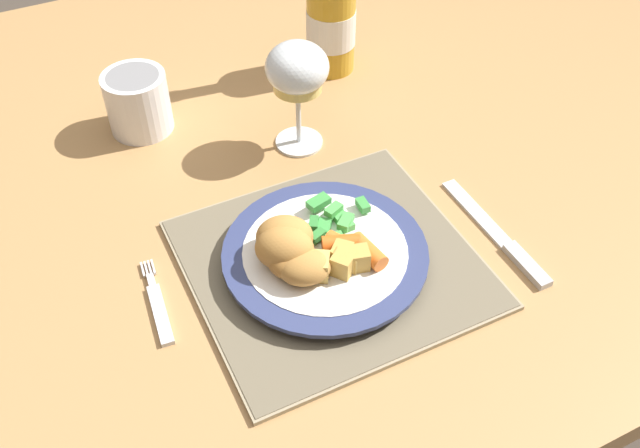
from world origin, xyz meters
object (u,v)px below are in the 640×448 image
(fork, at_px, (158,307))
(wine_glass, at_px, (297,72))
(dinner_plate, at_px, (325,255))
(bottle, at_px, (331,12))
(table_knife, at_px, (503,240))
(dining_table, at_px, (278,183))
(drinking_cup, at_px, (138,101))

(fork, relative_size, wine_glass, 0.81)
(fork, height_order, wine_glass, wine_glass)
(dinner_plate, xyz_separation_m, bottle, (0.19, 0.36, 0.08))
(wine_glass, xyz_separation_m, bottle, (0.12, 0.15, -0.02))
(wine_glass, height_order, bottle, bottle)
(dinner_plate, bearing_deg, wine_glass, 72.53)
(fork, height_order, table_knife, table_knife)
(dinner_plate, distance_m, table_knife, 0.21)
(table_knife, xyz_separation_m, wine_glass, (-0.14, 0.27, 0.11))
(wine_glass, bearing_deg, fork, -143.29)
(table_knife, bearing_deg, wine_glass, 116.49)
(fork, distance_m, bottle, 0.52)
(dining_table, relative_size, drinking_cup, 18.48)
(dining_table, relative_size, bottle, 5.91)
(bottle, xyz_separation_m, drinking_cup, (-0.30, -0.02, -0.05))
(fork, bearing_deg, dining_table, 41.77)
(dining_table, distance_m, dinner_plate, 0.24)
(dining_table, xyz_separation_m, dinner_plate, (-0.04, -0.23, 0.09))
(dinner_plate, relative_size, bottle, 0.86)
(table_knife, bearing_deg, dinner_plate, 163.74)
(dining_table, relative_size, fork, 12.92)
(bottle, bearing_deg, drinking_cup, -176.13)
(table_knife, bearing_deg, drinking_cup, 128.29)
(dining_table, bearing_deg, fork, -138.23)
(table_knife, height_order, wine_glass, wine_glass)
(dining_table, distance_m, table_knife, 0.34)
(dinner_plate, distance_m, wine_glass, 0.24)
(fork, height_order, drinking_cup, drinking_cup)
(bottle, bearing_deg, table_knife, -88.10)
(dining_table, height_order, bottle, bottle)
(table_knife, height_order, bottle, bottle)
(bottle, bearing_deg, dining_table, -138.06)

